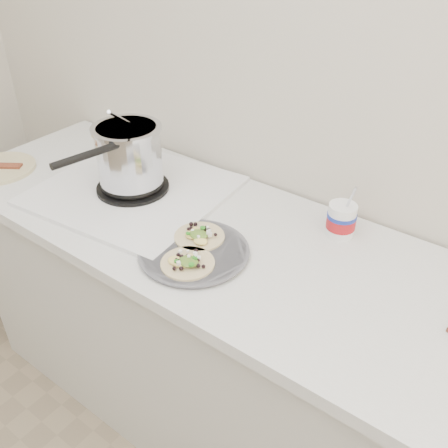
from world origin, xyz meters
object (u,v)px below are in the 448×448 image
Objects in this scene: stove at (131,168)px; tub at (343,217)px; bacon_plate at (0,168)px; taco_plate at (194,249)px.

tub is at bearing 10.31° from stove.
bacon_plate is at bearing -166.56° from stove.
tub is at bearing 17.57° from bacon_plate.
bacon_plate is (-1.17, -0.37, -0.06)m from tub.
bacon_plate is at bearing -177.58° from taco_plate.
bacon_plate is (-0.88, -0.04, -0.01)m from taco_plate.
stove is 0.41m from taco_plate.
tub is 1.23m from bacon_plate.
tub reaches higher than bacon_plate.
stove is 2.59× the size of bacon_plate.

